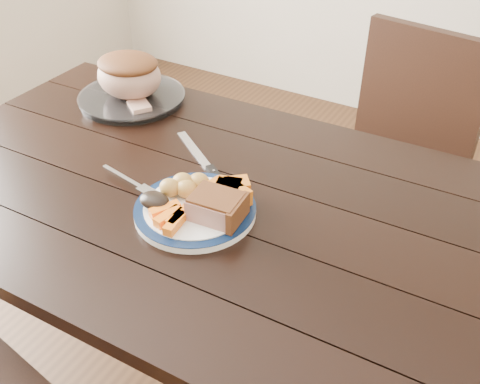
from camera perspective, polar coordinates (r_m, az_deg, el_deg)
The scene contains 15 objects.
ground at distance 1.80m, azimuth -2.00°, elevation -19.79°, with size 4.00×4.00×0.00m, color #472B16.
dining_table at distance 1.31m, azimuth -2.59°, elevation -3.55°, with size 1.62×0.94×0.75m.
chair_far at distance 1.87m, azimuth 16.20°, elevation 3.59°, with size 0.49×0.50×0.93m.
dinner_plate at distance 1.19m, azimuth -4.80°, elevation -1.96°, with size 0.27×0.27×0.02m, color white.
plate_rim at distance 1.19m, azimuth -4.82°, elevation -1.63°, with size 0.27×0.27×0.02m, color #0B1C3A.
serving_platter at distance 1.68m, azimuth -11.43°, elevation 9.75°, with size 0.31×0.31×0.02m, color white.
pork_slice at distance 1.14m, azimuth -2.53°, elevation -1.61°, with size 0.11×0.09×0.05m, color tan.
roasted_potatoes at distance 1.21m, azimuth -5.90°, elevation 0.74°, with size 0.09×0.09×0.04m.
carrot_batons at distance 1.14m, azimuth -7.30°, elevation -2.63°, with size 0.09×0.10×0.02m.
pumpkin_wedges at distance 1.19m, azimuth -1.02°, elevation 0.12°, with size 0.11×0.09×0.04m.
dark_mushroom at distance 1.18m, azimuth -9.11°, elevation -0.89°, with size 0.07×0.05×0.03m, color black.
fork at distance 1.28m, azimuth -11.48°, elevation 1.03°, with size 0.18×0.05×0.00m.
roast_joint at distance 1.65m, azimuth -11.73°, elevation 12.01°, with size 0.20×0.17×0.13m, color tan.
cut_slice at distance 1.60m, azimuth -10.68°, elevation 8.96°, with size 0.07×0.06×0.02m, color tan.
carving_knife at distance 1.32m, azimuth -2.96°, elevation 2.17°, with size 0.28×0.20×0.01m.
Camera 1 is at (0.55, -0.83, 1.50)m, focal length 40.00 mm.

